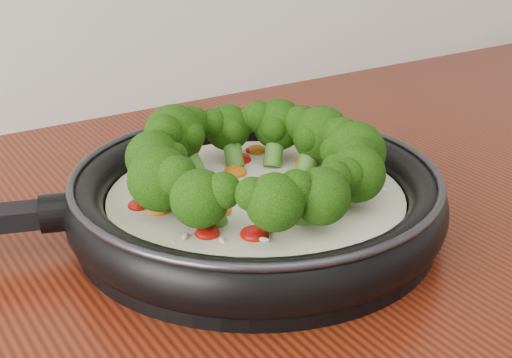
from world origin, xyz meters
TOP-DOWN VIEW (x-y plane):
  - skillet at (-0.07, 1.11)m, footprint 0.56×0.43m

SIDE VIEW (x-z plane):
  - skillet at x=-0.07m, z-range 0.89..0.99m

